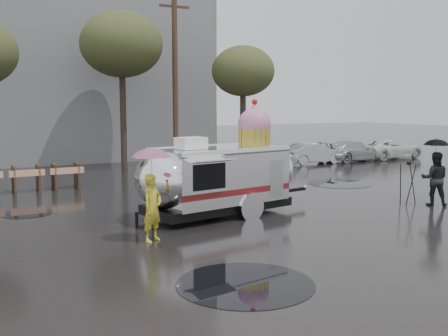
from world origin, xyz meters
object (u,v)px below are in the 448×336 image
person_left (152,208)px  tripod (408,179)px  person_right (435,179)px  airstream_trailer (221,174)px

person_left → tripod: 9.39m
person_right → airstream_trailer: bearing=28.9°
airstream_trailer → tripod: airstream_trailer is taller
person_left → tripod: (9.37, 0.46, -0.00)m
airstream_trailer → person_left: size_ratio=3.95×
airstream_trailer → person_right: (6.97, -2.10, -0.36)m
airstream_trailer → person_left: (-2.93, -1.92, -0.42)m
person_left → airstream_trailer: bearing=2.6°
tripod → airstream_trailer: bearing=161.8°
tripod → person_left: bearing=177.4°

